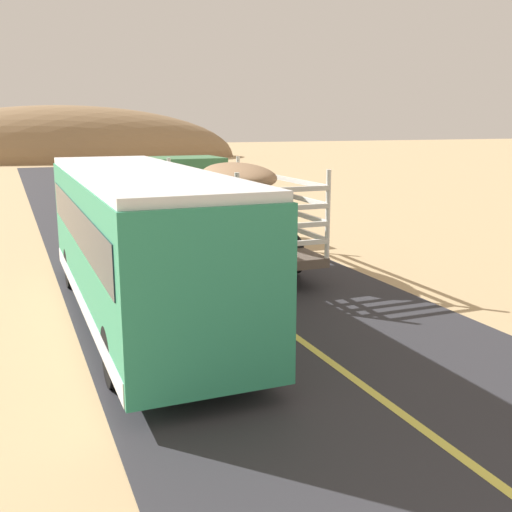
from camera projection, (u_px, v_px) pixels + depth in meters
The scene contains 4 objects.
livestock_truck at pixel (204, 195), 20.45m from camera, with size 2.53×9.70×3.02m.
bus at pixel (139, 240), 12.86m from camera, with size 2.54×10.00×3.21m.
car_far at pixel (135, 174), 36.70m from camera, with size 1.90×4.62×1.93m.
distant_hill at pixel (66, 159), 69.55m from camera, with size 39.98×18.14×11.97m, color #8D6E4C.
Camera 1 is at (-5.07, -0.73, 4.17)m, focal length 43.03 mm.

